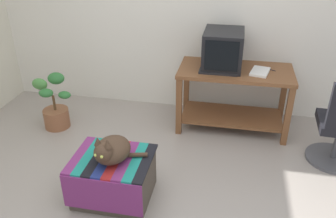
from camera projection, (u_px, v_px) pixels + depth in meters
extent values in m
cube|color=silver|center=(194.00, 2.00, 3.94)|extent=(8.00, 0.10, 2.60)
cube|color=brown|center=(179.00, 107.00, 3.78)|extent=(0.06, 0.06, 0.66)
cube|color=brown|center=(288.00, 117.00, 3.59)|extent=(0.06, 0.06, 0.66)
cube|color=brown|center=(283.00, 94.00, 4.05)|extent=(0.06, 0.06, 0.66)
cube|color=brown|center=(187.00, 86.00, 4.25)|extent=(0.06, 0.06, 0.66)
cube|color=brown|center=(231.00, 116.00, 4.01)|extent=(1.12, 0.53, 0.02)
cube|color=brown|center=(236.00, 71.00, 3.75)|extent=(1.21, 0.62, 0.04)
cube|color=black|center=(222.00, 66.00, 3.81)|extent=(0.29, 0.35, 0.02)
cube|color=black|center=(223.00, 49.00, 3.72)|extent=(0.41, 0.50, 0.40)
cube|color=black|center=(222.00, 56.00, 3.49)|extent=(0.34, 0.01, 0.31)
cube|color=black|center=(218.00, 72.00, 3.65)|extent=(0.40, 0.15, 0.02)
cube|color=white|center=(260.00, 72.00, 3.65)|extent=(0.23, 0.30, 0.02)
cube|color=#4C4238|center=(114.00, 178.00, 2.95)|extent=(0.62, 0.50, 0.38)
cube|color=#7A2D6B|center=(102.00, 196.00, 2.69)|extent=(0.65, 0.01, 0.30)
cube|color=#7A2D6B|center=(79.00, 155.00, 2.90)|extent=(0.08, 0.53, 0.02)
cube|color=#1E897A|center=(89.00, 156.00, 2.89)|extent=(0.08, 0.53, 0.02)
cube|color=black|center=(98.00, 157.00, 2.88)|extent=(0.08, 0.53, 0.02)
cube|color=navy|center=(107.00, 158.00, 2.86)|extent=(0.08, 0.53, 0.02)
cube|color=#AD2323|center=(117.00, 159.00, 2.85)|extent=(0.08, 0.53, 0.02)
cube|color=#7A2D6B|center=(126.00, 160.00, 2.83)|extent=(0.08, 0.53, 0.02)
cube|color=#1E897A|center=(136.00, 162.00, 2.82)|extent=(0.08, 0.53, 0.02)
cube|color=black|center=(146.00, 163.00, 2.81)|extent=(0.08, 0.53, 0.02)
ellipsoid|color=#473323|center=(112.00, 150.00, 2.78)|extent=(0.34, 0.38, 0.20)
sphere|color=#473323|center=(104.00, 152.00, 2.65)|extent=(0.15, 0.15, 0.15)
cylinder|color=#473323|center=(131.00, 155.00, 2.85)|extent=(0.26, 0.10, 0.04)
cone|color=#473323|center=(98.00, 141.00, 2.63)|extent=(0.06, 0.06, 0.07)
cone|color=#473323|center=(107.00, 143.00, 2.60)|extent=(0.06, 0.06, 0.07)
sphere|color=#C6D151|center=(96.00, 155.00, 2.60)|extent=(0.02, 0.02, 0.02)
sphere|color=#C6D151|center=(102.00, 157.00, 2.58)|extent=(0.02, 0.02, 0.02)
cylinder|color=brown|center=(57.00, 118.00, 4.01)|extent=(0.28, 0.28, 0.22)
cylinder|color=brown|center=(54.00, 103.00, 3.92)|extent=(0.03, 0.03, 0.17)
ellipsoid|color=#2D7033|center=(64.00, 95.00, 3.84)|extent=(0.14, 0.10, 0.08)
ellipsoid|color=#2D7033|center=(56.00, 78.00, 3.88)|extent=(0.19, 0.16, 0.13)
ellipsoid|color=#4C8E42|center=(40.00, 84.00, 3.87)|extent=(0.18, 0.09, 0.13)
ellipsoid|color=#2D7033|center=(46.00, 93.00, 3.78)|extent=(0.16, 0.12, 0.09)
cylinder|color=#4C4C51|center=(332.00, 158.00, 3.49)|extent=(0.52, 0.52, 0.03)
cylinder|color=black|center=(270.00, 69.00, 3.73)|extent=(0.12, 0.08, 0.01)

